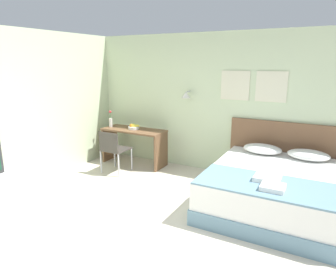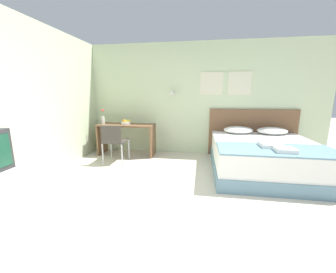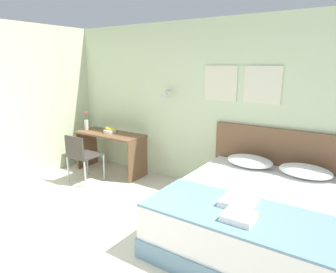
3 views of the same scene
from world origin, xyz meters
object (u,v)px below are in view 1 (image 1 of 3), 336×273
(desk, at_px, (134,139))
(flower_vase, at_px, (111,121))
(fruit_bowl, at_px, (134,127))
(pillow_left, at_px, (262,149))
(folded_towel_near_foot, at_px, (268,178))
(pillow_right, at_px, (308,155))
(bed, at_px, (275,190))
(throw_blanket, at_px, (269,185))
(headboard, at_px, (286,154))
(desk_chair, at_px, (113,148))
(folded_towel_mid_bed, at_px, (273,187))

(desk, height_order, flower_vase, flower_vase)
(fruit_bowl, relative_size, flower_vase, 0.71)
(pillow_left, xyz_separation_m, flower_vase, (-3.17, -0.12, 0.21))
(folded_towel_near_foot, bearing_deg, pillow_right, 71.84)
(bed, xyz_separation_m, folded_towel_near_foot, (-0.05, -0.46, 0.35))
(folded_towel_near_foot, bearing_deg, bed, 84.08)
(pillow_left, xyz_separation_m, desk, (-2.60, -0.07, -0.14))
(bed, bearing_deg, fruit_bowl, 166.39)
(pillow_right, distance_m, throw_blanket, 1.43)
(desk, distance_m, fruit_bowl, 0.26)
(headboard, relative_size, desk, 1.48)
(desk_chair, bearing_deg, folded_towel_near_foot, -9.73)
(folded_towel_near_foot, distance_m, desk, 3.14)
(pillow_right, distance_m, desk_chair, 3.44)
(headboard, height_order, folded_towel_near_foot, headboard)
(folded_towel_mid_bed, distance_m, desk, 3.36)
(headboard, xyz_separation_m, fruit_bowl, (-2.97, -0.35, 0.24))
(bed, height_order, throw_blanket, throw_blanket)
(folded_towel_near_foot, distance_m, flower_vase, 3.66)
(flower_vase, bearing_deg, fruit_bowl, 5.75)
(fruit_bowl, bearing_deg, pillow_left, 1.34)
(desk_chair, bearing_deg, desk, 86.24)
(pillow_right, height_order, desk_chair, desk_chair)
(fruit_bowl, bearing_deg, headboard, 6.65)
(pillow_right, xyz_separation_m, desk_chair, (-3.36, -0.73, -0.16))
(pillow_left, bearing_deg, headboard, 38.54)
(throw_blanket, bearing_deg, headboard, 90.00)
(headboard, distance_m, flower_vase, 3.57)
(folded_towel_near_foot, bearing_deg, headboard, 88.22)
(desk, bearing_deg, folded_towel_near_foot, -21.76)
(pillow_left, relative_size, folded_towel_near_foot, 1.90)
(bed, distance_m, flower_vase, 3.64)
(throw_blanket, bearing_deg, fruit_bowl, 156.04)
(bed, height_order, desk_chair, desk_chair)
(throw_blanket, bearing_deg, desk, 156.17)
(headboard, distance_m, folded_towel_mid_bed, 1.82)
(throw_blanket, xyz_separation_m, flower_vase, (-3.53, 1.26, 0.28))
(bed, bearing_deg, pillow_left, 114.66)
(headboard, relative_size, pillow_left, 3.12)
(throw_blanket, height_order, folded_towel_near_foot, folded_towel_near_foot)
(headboard, bearing_deg, pillow_left, -141.46)
(folded_towel_mid_bed, height_order, desk_chair, desk_chair)
(folded_towel_near_foot, bearing_deg, throw_blanket, -71.92)
(throw_blanket, relative_size, flower_vase, 5.06)
(bed, xyz_separation_m, headboard, (0.00, 1.07, 0.26))
(desk_chair, bearing_deg, flower_vase, 130.57)
(throw_blanket, height_order, folded_towel_mid_bed, folded_towel_mid_bed)
(headboard, bearing_deg, flower_vase, -173.49)
(desk, bearing_deg, flower_vase, -175.71)
(headboard, bearing_deg, folded_towel_near_foot, -91.78)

